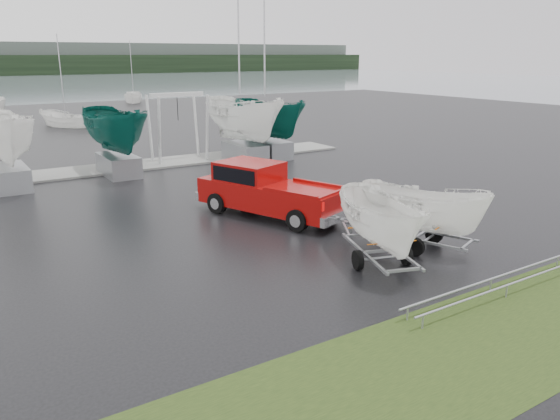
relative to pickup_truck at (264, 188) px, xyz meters
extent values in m
plane|color=black|center=(-2.61, -0.52, -1.09)|extent=(120.00, 120.00, 0.00)
plane|color=black|center=(-2.61, -11.52, -1.09)|extent=(40.00, 40.00, 0.00)
cube|color=gray|center=(-2.61, 12.48, -1.04)|extent=(30.00, 3.00, 0.12)
cube|color=#8A0807|center=(0.12, -0.32, -0.24)|extent=(4.12, 6.49, 1.01)
cube|color=#8A0807|center=(-0.27, 0.72, 0.55)|extent=(2.68, 2.96, 0.90)
cube|color=black|center=(-0.27, 0.72, 0.60)|extent=(2.62, 2.73, 0.58)
cube|color=silver|center=(1.20, -3.24, -0.56)|extent=(2.07, 0.92, 0.37)
cylinder|color=black|center=(-1.52, 1.22, -0.67)|extent=(0.59, 0.90, 0.85)
cylinder|color=black|center=(0.36, 1.92, -0.67)|extent=(0.59, 0.90, 0.85)
cylinder|color=black|center=(-0.12, -2.55, -0.67)|extent=(0.59, 0.90, 0.85)
cylinder|color=black|center=(1.76, -1.85, -0.67)|extent=(0.59, 0.90, 0.85)
cube|color=#999CA1|center=(1.80, -6.44, -0.64)|extent=(1.33, 3.40, 0.08)
cube|color=#999CA1|center=(2.83, -6.05, -0.64)|extent=(1.33, 3.40, 0.08)
cylinder|color=#999CA1|center=(2.39, -6.43, -0.79)|extent=(1.53, 0.63, 0.08)
cylinder|color=black|center=(1.64, -6.71, -0.79)|extent=(0.38, 0.63, 0.60)
cylinder|color=black|center=(3.14, -6.15, -0.79)|extent=(0.38, 0.63, 0.60)
imported|color=white|center=(2.32, -6.24, 1.68)|extent=(2.22, 2.24, 4.55)
cube|color=orange|center=(2.04, -5.49, -0.09)|extent=(1.47, 0.58, 0.03)
cube|color=orange|center=(2.60, -6.99, -0.09)|extent=(1.47, 0.58, 0.03)
cube|color=#999CA1|center=(-0.38, -6.48, -0.64)|extent=(1.25, 3.43, 0.08)
cube|color=#999CA1|center=(0.66, -6.84, -0.64)|extent=(1.25, 3.43, 0.08)
cylinder|color=#999CA1|center=(0.08, -6.84, -0.79)|extent=(1.54, 0.60, 0.08)
cylinder|color=black|center=(-0.68, -6.58, -0.79)|extent=(0.37, 0.63, 0.60)
cylinder|color=black|center=(0.83, -7.11, -0.79)|extent=(0.37, 0.63, 0.60)
imported|color=white|center=(0.14, -6.66, 1.76)|extent=(2.28, 2.31, 4.73)
cube|color=orange|center=(0.40, -5.90, -0.09)|extent=(1.48, 0.55, 0.03)
cube|color=orange|center=(-0.12, -7.41, -0.09)|extent=(1.48, 0.55, 0.03)
cylinder|color=silver|center=(0.06, 11.68, 0.91)|extent=(0.16, 0.58, 3.99)
cylinder|color=silver|center=(0.06, 13.28, 0.91)|extent=(0.16, 0.58, 3.99)
cylinder|color=silver|center=(3.06, 11.68, 0.91)|extent=(0.16, 0.58, 3.99)
cylinder|color=silver|center=(3.06, 13.28, 0.91)|extent=(0.16, 0.58, 3.99)
cube|color=silver|center=(1.56, 12.48, 2.91)|extent=(3.30, 0.25, 0.25)
cube|color=#999CA1|center=(-8.09, 10.48, -0.54)|extent=(1.60, 3.20, 1.10)
cube|color=#999CA1|center=(-2.72, 10.68, -0.54)|extent=(1.60, 3.20, 1.10)
imported|color=#0A4C42|center=(-2.72, 10.68, 3.43)|extent=(2.57, 2.64, 6.84)
cube|color=#999CA1|center=(4.95, 10.48, -0.54)|extent=(1.60, 3.20, 1.10)
imported|color=white|center=(4.95, 10.48, 3.79)|extent=(2.85, 2.92, 7.57)
cylinder|color=#B2B2B7|center=(4.95, 10.98, 6.44)|extent=(0.10, 0.10, 7.00)
cube|color=#999CA1|center=(6.89, 10.78, -0.54)|extent=(1.60, 3.20, 1.10)
imported|color=#0A4C42|center=(6.89, 10.78, 3.46)|extent=(2.59, 2.66, 6.90)
cylinder|color=#B2B2B7|center=(6.89, 11.28, 6.18)|extent=(0.10, 0.10, 7.00)
cylinder|color=#999CA1|center=(1.39, -10.27, -0.74)|extent=(7.00, 0.06, 0.06)
cylinder|color=#999CA1|center=(1.39, -9.77, -0.74)|extent=(7.00, 0.06, 0.06)
imported|color=white|center=(-0.54, 33.56, -1.09)|extent=(3.15, 3.16, 5.99)
cylinder|color=#B2B2B7|center=(-0.54, 33.56, 2.91)|extent=(0.08, 0.08, 8.00)
imported|color=white|center=(12.89, 55.37, -1.09)|extent=(3.01, 3.04, 6.10)
cylinder|color=#B2B2B7|center=(12.89, 55.37, 2.91)|extent=(0.08, 0.08, 8.00)
camera|label=1|loc=(-11.03, -18.30, 5.22)|focal=35.00mm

